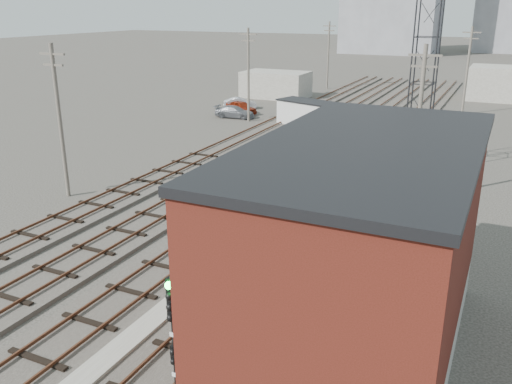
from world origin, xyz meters
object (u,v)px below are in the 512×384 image
Objects in this scene: site_trailer at (308,114)px; car_red at (241,107)px; car_silver at (240,103)px; signal_mast at (173,334)px; switch_stand at (300,170)px; car_grey at (235,112)px.

car_red is at bearing 177.08° from site_trailer.
site_trailer is 11.97m from car_silver.
signal_mast is 3.43× the size of switch_stand.
car_grey is (1.88, -4.98, -0.01)m from car_silver.
car_grey is (0.43, -2.31, -0.08)m from car_red.
signal_mast reaches higher than site_trailer.
site_trailer reaches higher than switch_stand.
site_trailer is 9.49m from car_red.
switch_stand is 23.58m from car_red.
signal_mast is 39.00m from site_trailer.
switch_stand is at bearing 101.98° from signal_mast.
site_trailer is 1.75× the size of car_silver.
car_grey is at bearing 115.20° from signal_mast.
car_red is at bearing 114.45° from signal_mast.
signal_mast is 1.03× the size of car_grey.
switch_stand is at bearing -145.74° from car_grey.
car_silver is at bearing 114.70° from signal_mast.
car_silver reaches higher than car_grey.
car_grey is at bearing -143.62° from car_red.
car_silver is (-15.45, 21.65, 0.02)m from switch_stand.
car_red is 3.04m from car_silver.
car_silver is at bearing 54.23° from car_red.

